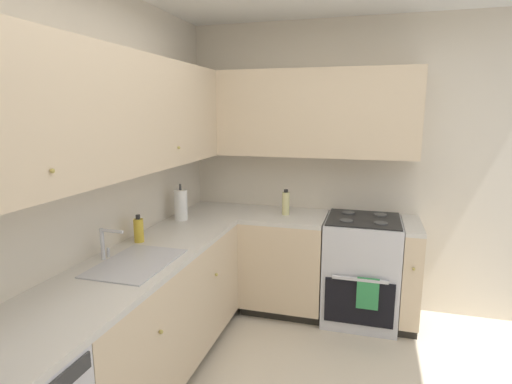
% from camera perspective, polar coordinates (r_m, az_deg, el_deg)
% --- Properties ---
extents(wall_back, '(3.99, 0.05, 2.59)m').
position_cam_1_polar(wall_back, '(2.52, -26.68, -1.48)').
color(wall_back, beige).
rests_on(wall_back, ground_plane).
extents(wall_right, '(0.05, 3.18, 2.59)m').
position_cam_1_polar(wall_right, '(3.80, 13.94, 3.31)').
color(wall_right, beige).
rests_on(wall_right, ground_plane).
extents(lower_cabinets_back, '(1.87, 0.62, 0.86)m').
position_cam_1_polar(lower_cabinets_back, '(2.93, -14.59, -16.86)').
color(lower_cabinets_back, beige).
rests_on(lower_cabinets_back, ground_plane).
extents(countertop_back, '(3.08, 0.60, 0.03)m').
position_cam_1_polar(countertop_back, '(2.75, -15.02, -8.68)').
color(countertop_back, beige).
rests_on(countertop_back, lower_cabinets_back).
extents(lower_cabinets_right, '(0.62, 1.49, 0.86)m').
position_cam_1_polar(lower_cabinets_right, '(3.74, 6.92, -10.21)').
color(lower_cabinets_right, beige).
rests_on(lower_cabinets_right, ground_plane).
extents(countertop_right, '(0.60, 1.49, 0.03)m').
position_cam_1_polar(countertop_right, '(3.60, 7.08, -3.63)').
color(countertop_right, beige).
rests_on(countertop_right, lower_cabinets_right).
extents(oven_range, '(0.68, 0.62, 1.05)m').
position_cam_1_polar(oven_range, '(3.71, 14.53, -10.32)').
color(oven_range, silver).
rests_on(oven_range, ground_plane).
extents(upper_cabinets_back, '(2.76, 0.34, 0.74)m').
position_cam_1_polar(upper_cabinets_back, '(2.54, -20.70, 10.14)').
color(upper_cabinets_back, beige).
extents(upper_cabinets_right, '(0.32, 2.04, 0.74)m').
position_cam_1_polar(upper_cabinets_right, '(3.64, 5.86, 10.89)').
color(upper_cabinets_right, beige).
extents(sink, '(0.59, 0.40, 0.10)m').
position_cam_1_polar(sink, '(2.61, -16.38, -10.41)').
color(sink, '#B7B7BC').
rests_on(sink, countertop_back).
extents(faucet, '(0.07, 0.16, 0.20)m').
position_cam_1_polar(faucet, '(2.67, -20.30, -6.47)').
color(faucet, silver).
rests_on(faucet, countertop_back).
extents(soap_bottle, '(0.07, 0.07, 0.20)m').
position_cam_1_polar(soap_bottle, '(2.97, -16.14, -5.14)').
color(soap_bottle, gold).
rests_on(soap_bottle, countertop_back).
extents(paper_towel_roll, '(0.11, 0.11, 0.32)m').
position_cam_1_polar(paper_towel_roll, '(3.47, -10.50, -1.79)').
color(paper_towel_roll, white).
rests_on(paper_towel_roll, countertop_back).
extents(oil_bottle, '(0.07, 0.07, 0.23)m').
position_cam_1_polar(oil_bottle, '(3.61, 4.20, -1.56)').
color(oil_bottle, beige).
rests_on(oil_bottle, countertop_right).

